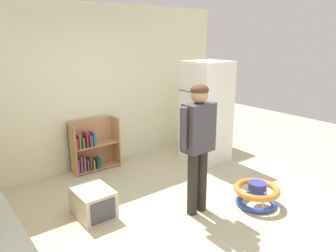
% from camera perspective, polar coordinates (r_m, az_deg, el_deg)
% --- Properties ---
extents(ground_plane, '(12.00, 12.00, 0.00)m').
position_cam_1_polar(ground_plane, '(4.14, 2.62, -16.33)').
color(ground_plane, beige).
rests_on(ground_plane, ground).
extents(back_wall, '(5.20, 0.06, 2.70)m').
position_cam_1_polar(back_wall, '(5.54, -13.22, 6.57)').
color(back_wall, '#E7E6C3').
rests_on(back_wall, ground).
extents(refrigerator, '(0.73, 0.68, 1.78)m').
position_cam_1_polar(refrigerator, '(5.71, 6.78, 2.43)').
color(refrigerator, white).
rests_on(refrigerator, ground).
extents(bookshelf, '(0.80, 0.28, 0.85)m').
position_cam_1_polar(bookshelf, '(5.54, -13.40, -3.94)').
color(bookshelf, tan).
rests_on(bookshelf, ground).
extents(standing_person, '(0.57, 0.22, 1.65)m').
position_cam_1_polar(standing_person, '(3.92, 5.39, -2.12)').
color(standing_person, '#2A2821').
rests_on(standing_person, ground).
extents(baby_walker, '(0.60, 0.60, 0.32)m').
position_cam_1_polar(baby_walker, '(4.55, 15.37, -11.47)').
color(baby_walker, '#2F4FB2').
rests_on(baby_walker, ground).
extents(pet_carrier, '(0.42, 0.55, 0.36)m').
position_cam_1_polar(pet_carrier, '(4.24, -13.08, -13.06)').
color(pet_carrier, beige).
rests_on(pet_carrier, ground).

